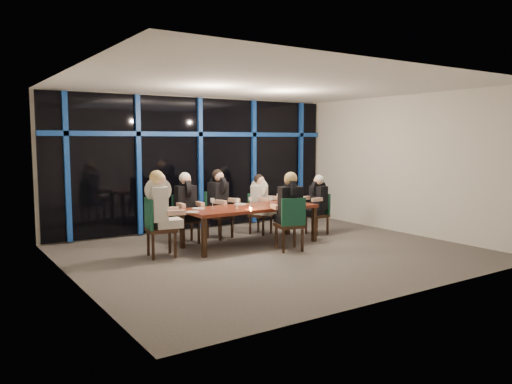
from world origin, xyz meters
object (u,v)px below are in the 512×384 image
at_px(chair_far_left, 185,216).
at_px(diner_far_mid, 219,194).
at_px(chair_far_right, 258,211).
at_px(diner_far_left, 186,197).
at_px(chair_end_left, 156,225).
at_px(diner_end_left, 160,201).
at_px(chair_near_mid, 291,221).
at_px(diner_end_right, 317,196).
at_px(water_pitcher, 292,200).
at_px(diner_near_mid, 289,199).
at_px(dining_table, 250,210).
at_px(diner_far_right, 261,195).
at_px(chair_far_mid, 217,212).
at_px(wine_bottle, 302,198).
at_px(chair_end_right, 320,211).

height_order(chair_far_left, diner_far_mid, diner_far_mid).
relative_size(chair_far_right, diner_far_left, 0.95).
distance_m(chair_end_left, diner_end_left, 0.42).
relative_size(chair_near_mid, diner_far_left, 1.07).
height_order(chair_far_right, diner_end_right, diner_end_right).
height_order(chair_far_right, water_pitcher, water_pitcher).
bearing_deg(chair_near_mid, diner_near_mid, -90.00).
relative_size(dining_table, chair_end_left, 2.52).
xyz_separation_m(chair_far_left, diner_far_right, (1.75, -0.09, 0.32)).
xyz_separation_m(chair_far_right, diner_far_right, (0.03, -0.07, 0.35)).
bearing_deg(chair_near_mid, chair_far_left, -39.18).
height_order(chair_near_mid, diner_far_mid, diner_far_mid).
distance_m(chair_end_left, chair_near_mid, 2.42).
relative_size(chair_far_mid, diner_near_mid, 1.01).
relative_size(chair_far_right, wine_bottle, 3.05).
relative_size(chair_far_left, diner_end_left, 0.95).
distance_m(chair_far_left, chair_far_mid, 0.76).
height_order(dining_table, diner_end_right, diner_end_right).
height_order(chair_far_right, diner_end_left, diner_end_left).
bearing_deg(chair_far_left, diner_near_mid, -50.19).
bearing_deg(chair_far_mid, chair_end_left, -169.00).
xyz_separation_m(diner_end_right, wine_bottle, (-0.64, -0.27, 0.02)).
distance_m(chair_end_left, wine_bottle, 3.09).
distance_m(dining_table, diner_far_left, 1.29).
xyz_separation_m(chair_far_left, diner_far_mid, (0.79, -0.00, 0.40)).
distance_m(chair_far_mid, diner_far_left, 0.86).
distance_m(diner_end_left, diner_end_right, 3.63).
distance_m(chair_end_left, diner_far_right, 2.85).
xyz_separation_m(chair_far_left, diner_near_mid, (1.30, -1.71, 0.41)).
relative_size(chair_end_left, water_pitcher, 5.78).
bearing_deg(dining_table, water_pitcher, -15.19).
xyz_separation_m(diner_far_left, wine_bottle, (2.11, -0.98, -0.05)).
bearing_deg(chair_far_mid, water_pitcher, -67.20).
relative_size(chair_far_mid, chair_end_right, 1.11).
xyz_separation_m(diner_far_right, diner_near_mid, (-0.45, -1.62, 0.10)).
bearing_deg(water_pitcher, chair_far_left, 124.20).
bearing_deg(chair_near_mid, diner_far_left, -37.84).
distance_m(diner_far_left, diner_far_right, 1.76).
bearing_deg(chair_end_left, wine_bottle, -83.93).
bearing_deg(water_pitcher, diner_far_right, 69.06).
relative_size(diner_far_right, diner_near_mid, 0.89).
relative_size(chair_near_mid, diner_far_right, 1.15).
bearing_deg(chair_end_right, diner_far_right, -127.02).
relative_size(dining_table, diner_far_mid, 2.74).
bearing_deg(chair_end_left, chair_near_mid, -102.55).
bearing_deg(diner_end_right, diner_far_right, -129.13).
distance_m(diner_end_left, water_pitcher, 2.70).
height_order(diner_far_right, diner_near_mid, diner_near_mid).
height_order(diner_far_left, water_pitcher, diner_far_left).
distance_m(chair_far_right, diner_far_left, 1.77).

